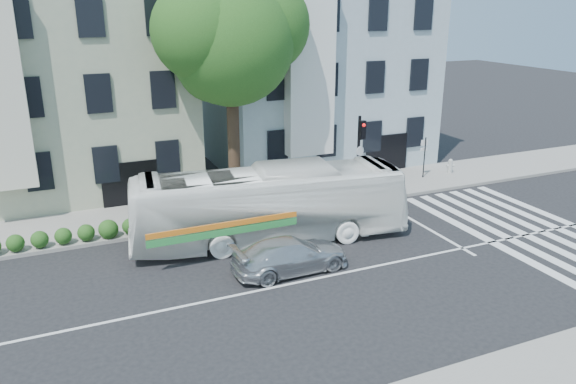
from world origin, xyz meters
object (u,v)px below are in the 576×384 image
traffic_signal (360,148)px  sedan (290,255)px  fire_hydrant (450,166)px  bus (269,205)px

traffic_signal → sedan: bearing=-151.0°
sedan → fire_hydrant: (12.86, 7.19, -0.06)m
bus → fire_hydrant: size_ratio=13.69×
traffic_signal → fire_hydrant: 7.67m
sedan → traffic_signal: size_ratio=1.01×
traffic_signal → fire_hydrant: traffic_signal is taller
fire_hydrant → traffic_signal: bearing=-164.1°
sedan → fire_hydrant: bearing=-63.0°
bus → fire_hydrant: bus is taller
traffic_signal → fire_hydrant: size_ratio=5.28×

